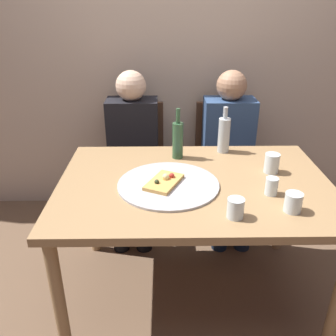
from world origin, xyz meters
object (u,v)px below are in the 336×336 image
object	(u,v)px
chair_left	(135,156)
guest_in_sweater	(133,148)
beer_bottle	(178,139)
tumbler_near	(293,202)
tumbler_far	(272,186)
dining_table	(194,195)
pizza_slice_last	(164,181)
wine_glass	(272,163)
wine_bottle	(224,134)
guest_in_beanie	(229,148)
pizza_tray	(168,184)
short_glass	(236,208)
chair_right	(225,156)

from	to	relation	value
chair_left	guest_in_sweater	xyz separation A→B (m)	(0.00, -0.15, 0.13)
chair_left	beer_bottle	bearing A→B (deg)	117.79
tumbler_near	tumbler_far	distance (m)	0.16
dining_table	pizza_slice_last	size ratio (longest dim) A/B	5.51
wine_glass	wine_bottle	bearing A→B (deg)	126.58
pizza_slice_last	guest_in_beanie	xyz separation A→B (m)	(0.47, 0.77, -0.14)
pizza_slice_last	wine_bottle	bearing A→B (deg)	50.31
pizza_tray	wine_bottle	world-z (taller)	wine_bottle
dining_table	short_glass	size ratio (longest dim) A/B	15.70
chair_left	guest_in_beanie	world-z (taller)	guest_in_beanie
short_glass	guest_in_sweater	distance (m)	1.20
pizza_tray	pizza_slice_last	distance (m)	0.03
wine_bottle	tumbler_far	distance (m)	0.56
guest_in_beanie	pizza_slice_last	bearing A→B (deg)	58.72
wine_bottle	short_glass	xyz separation A→B (m)	(-0.06, -0.73, -0.07)
chair_left	wine_glass	bearing A→B (deg)	135.84
pizza_tray	short_glass	size ratio (longest dim) A/B	5.74
pizza_slice_last	chair_left	bearing A→B (deg)	103.53
chair_left	tumbler_far	bearing A→B (deg)	125.81
dining_table	tumbler_far	distance (m)	0.40
tumbler_near	chair_right	xyz separation A→B (m)	(-0.10, 1.17, -0.28)
wine_glass	guest_in_sweater	size ratio (longest dim) A/B	0.09
tumbler_far	short_glass	world-z (taller)	short_glass
dining_table	chair_right	size ratio (longest dim) A/B	1.56
wine_bottle	chair_right	bearing A→B (deg)	77.64
guest_in_beanie	dining_table	bearing A→B (deg)	66.82
dining_table	chair_left	distance (m)	0.97
tumbler_far	chair_right	distance (m)	1.06
chair_right	guest_in_beanie	distance (m)	0.20
dining_table	tumbler_near	distance (m)	0.52
tumbler_far	guest_in_sweater	world-z (taller)	guest_in_sweater
short_glass	chair_left	size ratio (longest dim) A/B	0.10
beer_bottle	tumbler_far	xyz separation A→B (m)	(0.43, -0.44, -0.07)
wine_bottle	chair_left	distance (m)	0.84
tumbler_far	chair_left	bearing A→B (deg)	125.81
pizza_slice_last	pizza_tray	bearing A→B (deg)	2.21
tumbler_near	short_glass	size ratio (longest dim) A/B	0.99
wine_bottle	chair_left	xyz separation A→B (m)	(-0.59, 0.49, -0.35)
wine_glass	guest_in_beanie	bearing A→B (deg)	99.87
pizza_tray	beer_bottle	xyz separation A→B (m)	(0.06, 0.35, 0.11)
tumbler_far	dining_table	bearing A→B (deg)	158.76
pizza_slice_last	guest_in_beanie	size ratio (longest dim) A/B	0.22
chair_left	pizza_tray	bearing A→B (deg)	104.73
pizza_tray	tumbler_near	size ratio (longest dim) A/B	5.80
short_glass	chair_right	world-z (taller)	chair_right
pizza_tray	tumbler_near	world-z (taller)	tumbler_near
short_glass	pizza_slice_last	bearing A→B (deg)	136.30
guest_in_beanie	guest_in_sweater	bearing A→B (deg)	0.00
chair_right	guest_in_beanie	size ratio (longest dim) A/B	0.77
dining_table	pizza_tray	xyz separation A→B (m)	(-0.14, -0.04, 0.09)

